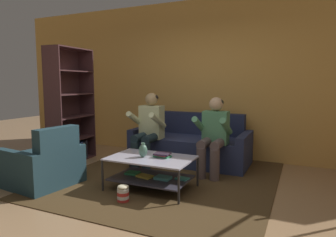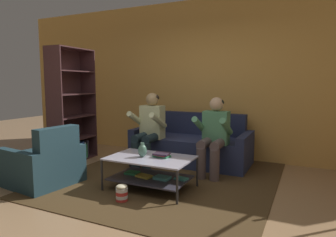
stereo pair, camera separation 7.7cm
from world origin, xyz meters
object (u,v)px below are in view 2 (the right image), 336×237
Objects in this scene: vase at (142,150)px; popcorn_tub at (122,193)px; person_seated_left at (149,127)px; armchair at (44,165)px; bookshelf at (70,119)px; coffee_table at (151,168)px; book_stack at (162,155)px; person_seated_right at (214,133)px; couch at (192,146)px.

vase is 0.92× the size of popcorn_tub.
vase reaches higher than popcorn_tub.
armchair is at bearing -121.67° from person_seated_left.
person_seated_left is 1.46m from bookshelf.
coffee_table is 0.23m from book_stack.
person_seated_right is 5.70× the size of popcorn_tub.
couch is at bearing 89.48° from coffee_table.
vase is at bearing -20.22° from bookshelf.
armchair is at bearing -144.64° from person_seated_right.
couch is 9.71× the size of popcorn_tub.
book_stack is 0.73m from popcorn_tub.
popcorn_tub is (1.30, -0.06, -0.17)m from armchair.
person_seated_right is 1.18m from vase.
person_seated_right reaches higher than couch.
couch is 1.84× the size of coffee_table.
person_seated_left is at bearing 119.90° from coffee_table.
person_seated_left is 1.12× the size of coffee_table.
vase is 0.20× the size of armchair.
vase is at bearing 90.30° from popcorn_tub.
couch is 1.64× the size of person_seated_left.
armchair is at bearing -62.96° from bookshelf.
armchair reaches higher than popcorn_tub.
bookshelf is (-1.44, -0.28, 0.08)m from person_seated_left.
bookshelf is (-2.10, 0.58, 0.30)m from book_stack.
person_seated_left is 1.62m from popcorn_tub.
vase is (-0.67, -0.96, -0.13)m from person_seated_right.
person_seated_right is at bearing -0.23° from person_seated_left.
armchair is at bearing -161.70° from coffee_table.
person_seated_right reaches higher than book_stack.
person_seated_left is 1.11m from book_stack.
book_stack is 1.63m from armchair.
person_seated_right is 2.44m from armchair.
book_stack is (0.66, -0.86, -0.22)m from person_seated_left.
couch is 1.40m from book_stack.
couch reaches higher than armchair.
book_stack is 1.11× the size of popcorn_tub.
bookshelf is at bearing -173.85° from person_seated_right.
popcorn_tub is at bearing -93.27° from couch.
armchair is (-1.53, -0.54, -0.18)m from book_stack.
coffee_table is (-0.56, -0.93, -0.37)m from person_seated_right.
couch is 2.39m from armchair.
bookshelf reaches higher than coffee_table.
bookshelf is at bearing 117.04° from armchair.
person_seated_left is at bearing -136.33° from couch.
person_seated_right reaches higher than armchair.
person_seated_right is at bearing -43.91° from couch.
couch is 0.84m from person_seated_right.
couch is 0.85m from person_seated_left.
popcorn_tub is at bearing -100.90° from coffee_table.
book_stack is (0.12, 0.07, 0.18)m from coffee_table.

